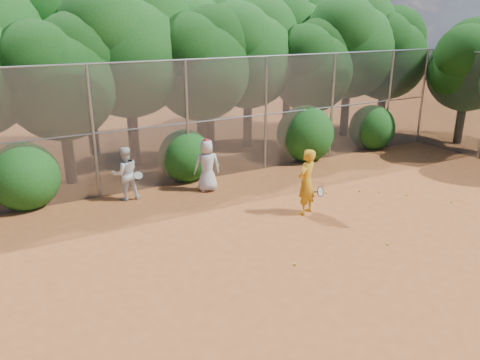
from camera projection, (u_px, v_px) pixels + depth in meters
ground at (326, 246)px, 11.31m from camera, size 80.00×80.00×0.00m
fence_back at (212, 119)px, 15.53m from camera, size 20.05×0.09×4.03m
tree_2 at (60, 74)px, 14.55m from camera, size 3.99×3.47×5.47m
tree_3 at (128, 43)px, 16.28m from camera, size 4.89×4.26×6.70m
tree_4 at (201, 60)px, 17.13m from camera, size 4.19×3.64×5.73m
tree_5 at (249, 49)px, 18.85m from camera, size 4.51×3.92×6.17m
tree_6 at (313, 63)px, 19.36m from camera, size 3.86×3.36×5.29m
tree_7 at (351, 41)px, 20.76m from camera, size 4.77×4.14×6.53m
tree_8 at (387, 50)px, 21.57m from camera, size 4.25×3.70×5.82m
tree_10 at (84, 35)px, 17.56m from camera, size 5.15×4.48×7.06m
tree_11 at (209, 45)px, 19.68m from camera, size 4.64×4.03×6.35m
tree_12 at (289, 34)px, 22.14m from camera, size 5.02×4.37×6.88m
tree_13 at (469, 62)px, 19.60m from camera, size 3.86×3.36×5.29m
bush_0 at (24, 173)px, 13.42m from camera, size 2.00×2.00×2.00m
bush_1 at (185, 153)px, 15.75m from camera, size 1.80×1.80×1.80m
bush_2 at (305, 131)px, 17.99m from camera, size 2.20×2.20×2.20m
bush_3 at (372, 125)px, 19.65m from camera, size 1.90×1.90×1.90m
player_yellow at (306, 182)px, 12.90m from camera, size 0.91×0.68×1.87m
player_teen at (207, 165)px, 14.69m from camera, size 0.93×0.73×1.70m
player_white at (125, 174)px, 13.97m from camera, size 0.88×0.77×1.64m
ball_0 at (379, 192)px, 14.75m from camera, size 0.07×0.07×0.07m
ball_1 at (407, 195)px, 14.49m from camera, size 0.07×0.07×0.07m
ball_2 at (387, 244)px, 11.33m from camera, size 0.07×0.07×0.07m
ball_3 at (452, 202)px, 13.95m from camera, size 0.07×0.07×0.07m
ball_4 at (295, 264)px, 10.40m from camera, size 0.07×0.07×0.07m
ball_5 at (326, 193)px, 14.66m from camera, size 0.07×0.07×0.07m
ball_6 at (360, 191)px, 14.80m from camera, size 0.07×0.07×0.07m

